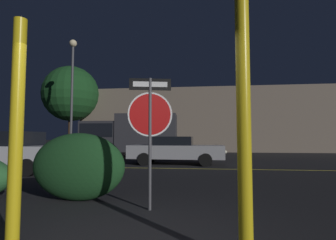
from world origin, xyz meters
name	(u,v)px	position (x,y,z in m)	size (l,w,h in m)	color
road_center_stripe	(177,168)	(0.00, 8.21, 0.00)	(32.76, 0.12, 0.01)	gold
stop_sign	(150,116)	(0.05, 1.75, 1.72)	(0.82, 0.19, 2.44)	#4C4C51
yellow_pole_left	(16,130)	(-1.29, -0.06, 1.41)	(0.16, 0.16, 2.83)	yellow
yellow_pole_right	(244,113)	(1.44, -0.18, 1.58)	(0.15, 0.15, 3.17)	yellow
hedge_bush_1	(78,167)	(-1.59, 2.28, 0.71)	(2.02, 0.75, 1.42)	#19421E
passing_car_1	(8,152)	(-6.31, 6.19, 0.77)	(4.79, 1.94, 1.55)	silver
passing_car_2	(176,150)	(-0.20, 10.01, 0.70)	(4.81, 2.04, 1.37)	#9E9EA3
delivery_truck	(129,134)	(-3.73, 14.09, 1.55)	(6.36, 2.66, 2.86)	#2D2D33
street_lamp	(72,78)	(-7.60, 13.61, 5.37)	(0.50, 0.50, 8.03)	#4C4C51
tree_0	(71,94)	(-10.89, 19.80, 5.38)	(5.09, 5.09, 7.93)	#422D1E
building_backdrop	(216,120)	(2.57, 22.29, 2.98)	(25.91, 3.12, 5.96)	#7A6B5B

